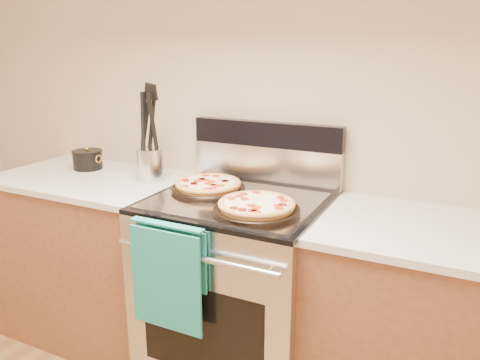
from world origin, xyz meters
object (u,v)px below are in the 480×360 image
at_px(range_body, 238,295).
at_px(saucepan, 88,160).
at_px(pepperoni_pizza_back, 208,186).
at_px(utensil_crock, 151,165).
at_px(pepperoni_pizza_front, 257,206).

height_order(range_body, saucepan, saucepan).
bearing_deg(pepperoni_pizza_back, range_body, -13.38).
relative_size(pepperoni_pizza_back, utensil_crock, 2.02).
height_order(pepperoni_pizza_front, utensil_crock, utensil_crock).
bearing_deg(range_body, utensil_crock, 169.16).
relative_size(range_body, saucepan, 5.72).
height_order(pepperoni_pizza_back, pepperoni_pizza_front, pepperoni_pizza_front).
bearing_deg(pepperoni_pizza_front, range_body, 138.64).
relative_size(range_body, pepperoni_pizza_back, 2.66).
distance_m(range_body, utensil_crock, 0.78).
xyz_separation_m(pepperoni_pizza_front, utensil_crock, (-0.69, 0.23, 0.04)).
bearing_deg(saucepan, range_body, -8.31).
bearing_deg(pepperoni_pizza_front, saucepan, 166.51).
relative_size(utensil_crock, saucepan, 1.06).
height_order(utensil_crock, saucepan, utensil_crock).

